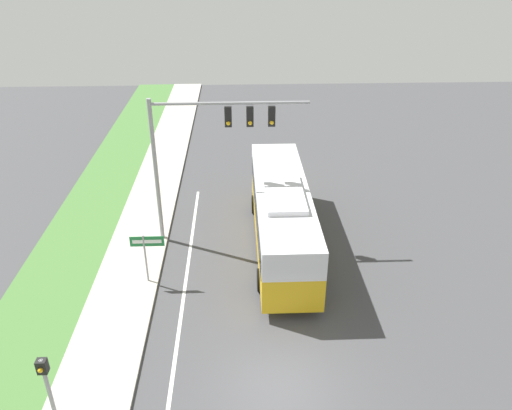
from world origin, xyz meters
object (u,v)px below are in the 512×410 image
Objects in this scene: bus at (282,212)px; signal_gantry at (205,139)px; pedestrian_signal at (48,388)px; street_sign at (147,249)px.

signal_gantry is at bearing 166.72° from bus.
bus is at bearing 54.56° from pedestrian_signal.
bus is 1.55× the size of signal_gantry.
pedestrian_signal is at bearing -101.07° from street_sign.
bus is 4.60× the size of street_sign.
bus is at bearing -13.28° from signal_gantry.
bus is 12.98m from pedestrian_signal.
pedestrian_signal reaches higher than street_sign.
street_sign is (-2.49, -3.62, -3.57)m from signal_gantry.
bus is at bearing 24.94° from street_sign.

